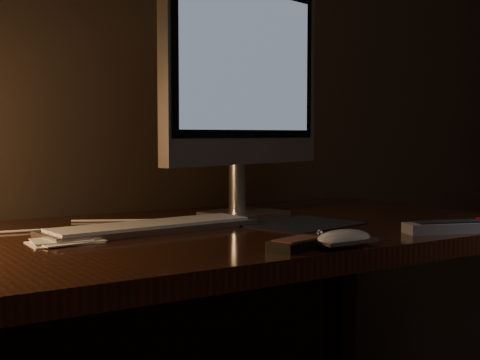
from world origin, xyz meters
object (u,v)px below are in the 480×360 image
monitor (245,78)px  tv_remote (454,227)px  desk (165,286)px  media_remote (304,243)px  mouse (344,241)px  keyboard (151,227)px

monitor → tv_remote: (0.19, -0.49, -0.33)m
desk → monitor: bearing=18.9°
media_remote → tv_remote: (0.38, -0.02, 0.00)m
monitor → desk: bearing=-176.8°
desk → mouse: mouse is taller
mouse → monitor: bearing=76.2°
desk → tv_remote: size_ratio=7.42×
monitor → tv_remote: 0.62m
keyboard → tv_remote: bearing=-39.4°
desk → media_remote: (0.09, -0.38, 0.14)m
media_remote → tv_remote: bearing=-18.2°
desk → keyboard: (-0.05, -0.03, 0.14)m
media_remote → tv_remote: size_ratio=0.74×
media_remote → desk: bearing=88.0°
desk → media_remote: 0.41m
monitor → keyboard: size_ratio=1.24×
mouse → media_remote: 0.07m
monitor → keyboard: monitor is taller
tv_remote → desk: bearing=160.6°
monitor → keyboard: 0.48m
media_remote → tv_remote: 0.38m
monitor → mouse: 0.61m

